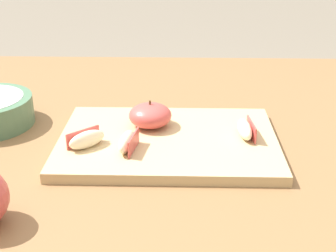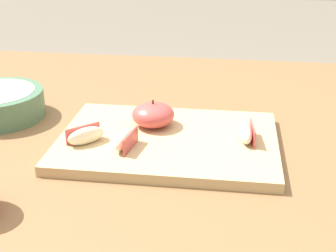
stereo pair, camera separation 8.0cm
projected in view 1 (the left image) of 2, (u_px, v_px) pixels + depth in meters
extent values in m
cube|color=brown|center=(152.00, 131.00, 0.90)|extent=(1.27, 0.89, 0.03)
cube|color=tan|center=(168.00, 142.00, 0.81)|extent=(0.36, 0.26, 0.02)
ellipsoid|color=#D14C47|center=(148.00, 115.00, 0.84)|extent=(0.07, 0.07, 0.04)
cylinder|color=#4C3319|center=(148.00, 103.00, 0.83)|extent=(0.00, 0.00, 0.01)
ellipsoid|color=beige|center=(127.00, 142.00, 0.76)|extent=(0.03, 0.07, 0.03)
cube|color=#D14C47|center=(134.00, 142.00, 0.76)|extent=(0.01, 0.06, 0.03)
ellipsoid|color=beige|center=(245.00, 129.00, 0.80)|extent=(0.03, 0.07, 0.03)
cube|color=#D14C47|center=(251.00, 129.00, 0.80)|extent=(0.01, 0.06, 0.03)
ellipsoid|color=beige|center=(87.00, 140.00, 0.76)|extent=(0.06, 0.06, 0.03)
cube|color=#D14C47|center=(83.00, 137.00, 0.77)|extent=(0.05, 0.04, 0.03)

